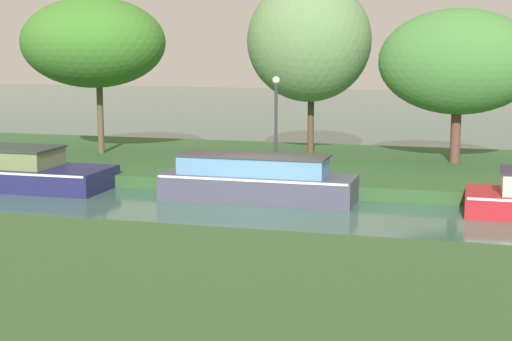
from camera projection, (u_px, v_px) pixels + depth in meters
The scene contains 9 objects.
ground_plane at pixel (256, 209), 22.47m from camera, with size 120.00×120.00×0.00m, color #395D4F.
riverbank_far at pixel (307, 166), 29.09m from camera, with size 72.00×10.00×0.40m, color #30552C.
riverbank_near at pixel (118, 300), 13.87m from camera, with size 72.00×10.00×0.40m, color #34522B.
slate_cruiser at pixel (257, 180), 23.59m from camera, with size 5.77×1.78×1.38m.
willow_tree_left at pixel (93, 43), 29.90m from camera, with size 5.58×4.69×5.96m.
willow_tree_centre at pixel (309, 41), 29.99m from camera, with size 4.71×4.38×6.64m.
willow_tree_right at pixel (458, 62), 27.74m from camera, with size 5.57×3.43×5.44m.
lamp_post at pixel (276, 114), 25.49m from camera, with size 0.24×0.24×3.19m.
mooring_post_near at pixel (310, 173), 24.29m from camera, with size 0.19×0.19×0.64m, color #45412E.
Camera 1 is at (5.91, -21.20, 4.62)m, focal length 55.82 mm.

